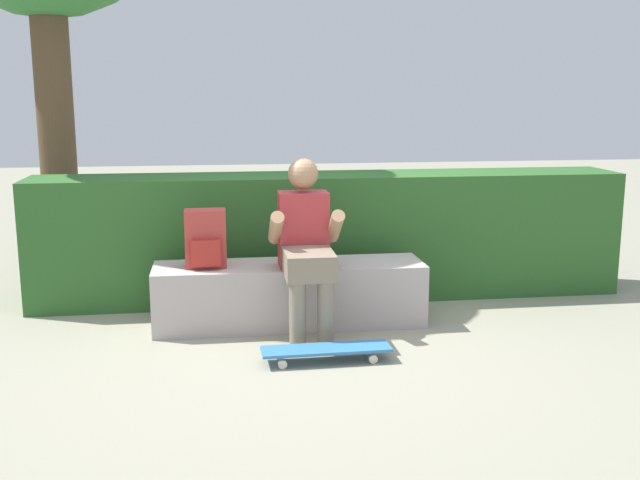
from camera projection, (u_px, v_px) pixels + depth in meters
ground_plane at (296, 341)px, 5.04m from camera, size 24.00×24.00×0.00m
bench_main at (290, 294)px, 5.37m from camera, size 1.90×0.48×0.44m
person_skater at (306, 242)px, 5.09m from camera, size 0.49×0.62×1.19m
skateboard_near_person at (326, 350)px, 4.65m from camera, size 0.80×0.22×0.09m
backpack_on_bench at (206, 239)px, 5.20m from camera, size 0.28×0.23×0.40m
hedge_row at (330, 236)px, 6.07m from camera, size 4.67×0.59×0.99m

